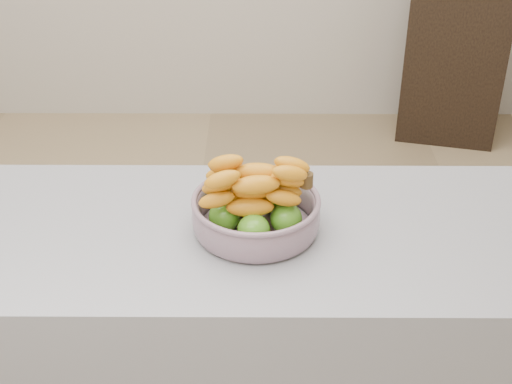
# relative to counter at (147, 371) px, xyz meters

# --- Properties ---
(ground) EXTENTS (4.00, 4.00, 0.00)m
(ground) POSITION_rel_counter_xyz_m (0.00, 0.55, -0.45)
(ground) COLOR #9C8560
(ground) RESTS_ON ground
(counter) EXTENTS (2.00, 0.60, 0.90)m
(counter) POSITION_rel_counter_xyz_m (0.00, 0.00, 0.00)
(counter) COLOR gray
(counter) RESTS_ON ground
(cabinet) EXTENTS (0.60, 0.52, 0.93)m
(cabinet) POSITION_rel_counter_xyz_m (1.35, 2.33, 0.02)
(cabinet) COLOR black
(cabinet) RESTS_ON ground
(fruit_bowl) EXTENTS (0.29, 0.29, 0.17)m
(fruit_bowl) POSITION_rel_counter_xyz_m (0.29, -0.00, 0.51)
(fruit_bowl) COLOR #8D9AAA
(fruit_bowl) RESTS_ON counter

